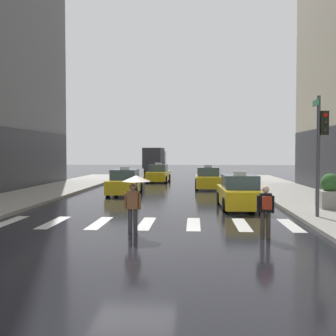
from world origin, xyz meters
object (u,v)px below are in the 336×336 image
(pedestrian_with_umbrella, at_px, (135,188))
(taxi_fourth, at_px, (158,174))
(taxi_lead, at_px, (239,193))
(pedestrian_with_backpack, at_px, (266,208))
(taxi_second, at_px, (125,183))
(box_truck, at_px, (155,160))
(traffic_light_pole, at_px, (321,139))
(taxi_third, at_px, (208,179))
(planter_near_corner, at_px, (331,192))

(pedestrian_with_umbrella, bearing_deg, taxi_fourth, 93.37)
(taxi_lead, height_order, pedestrian_with_backpack, taxi_lead)
(taxi_second, height_order, box_truck, box_truck)
(pedestrian_with_backpack, bearing_deg, box_truck, 100.89)
(taxi_fourth, relative_size, pedestrian_with_backpack, 2.80)
(taxi_second, bearing_deg, pedestrian_with_backpack, -62.63)
(taxi_second, distance_m, pedestrian_with_umbrella, 12.85)
(traffic_light_pole, relative_size, taxi_third, 1.06)
(taxi_third, height_order, pedestrian_with_umbrella, pedestrian_with_umbrella)
(taxi_fourth, bearing_deg, pedestrian_with_umbrella, -86.63)
(taxi_lead, relative_size, taxi_second, 1.01)
(taxi_third, distance_m, box_truck, 21.28)
(planter_near_corner, bearing_deg, pedestrian_with_backpack, -123.21)
(taxi_second, relative_size, taxi_third, 1.00)
(taxi_lead, distance_m, pedestrian_with_backpack, 6.98)
(box_truck, relative_size, pedestrian_with_backpack, 4.61)
(pedestrian_with_backpack, bearing_deg, pedestrian_with_umbrella, 172.87)
(traffic_light_pole, bearing_deg, box_truck, 106.31)
(taxi_second, height_order, pedestrian_with_backpack, taxi_second)
(taxi_third, relative_size, pedestrian_with_umbrella, 2.34)
(taxi_lead, bearing_deg, planter_near_corner, -10.78)
(taxi_third, relative_size, box_truck, 0.60)
(traffic_light_pole, distance_m, taxi_third, 14.89)
(pedestrian_with_umbrella, bearing_deg, planter_near_corner, 34.41)
(traffic_light_pole, relative_size, planter_near_corner, 3.00)
(box_truck, xyz_separation_m, pedestrian_with_backpack, (7.32, -38.03, -0.88))
(taxi_second, relative_size, pedestrian_with_backpack, 2.76)
(taxi_lead, xyz_separation_m, taxi_fourth, (-5.59, 17.60, 0.00))
(taxi_fourth, height_order, pedestrian_with_backpack, taxi_fourth)
(taxi_lead, distance_m, pedestrian_with_umbrella, 7.72)
(taxi_second, bearing_deg, traffic_light_pole, -44.97)
(taxi_third, bearing_deg, taxi_second, -140.50)
(taxi_lead, height_order, taxi_fourth, same)
(box_truck, height_order, pedestrian_with_backpack, box_truck)
(taxi_second, relative_size, pedestrian_with_umbrella, 2.35)
(pedestrian_with_umbrella, bearing_deg, pedestrian_with_backpack, -7.13)
(taxi_second, distance_m, taxi_fourth, 11.53)
(traffic_light_pole, bearing_deg, pedestrian_with_umbrella, -156.51)
(traffic_light_pole, xyz_separation_m, taxi_fourth, (-8.40, 21.01, -2.53))
(traffic_light_pole, relative_size, box_truck, 0.63)
(box_truck, xyz_separation_m, planter_near_corner, (11.37, -31.84, -0.98))
(taxi_second, relative_size, box_truck, 0.60)
(taxi_second, bearing_deg, pedestrian_with_umbrella, -78.47)
(taxi_third, bearing_deg, pedestrian_with_umbrella, -99.90)
(traffic_light_pole, distance_m, pedestrian_with_umbrella, 7.81)
(planter_near_corner, bearing_deg, taxi_fourth, 117.79)
(taxi_third, xyz_separation_m, box_truck, (-6.09, 20.35, 1.13))
(box_truck, bearing_deg, taxi_third, -73.33)
(taxi_lead, relative_size, pedestrian_with_backpack, 2.79)
(pedestrian_with_backpack, bearing_deg, taxi_second, 117.37)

